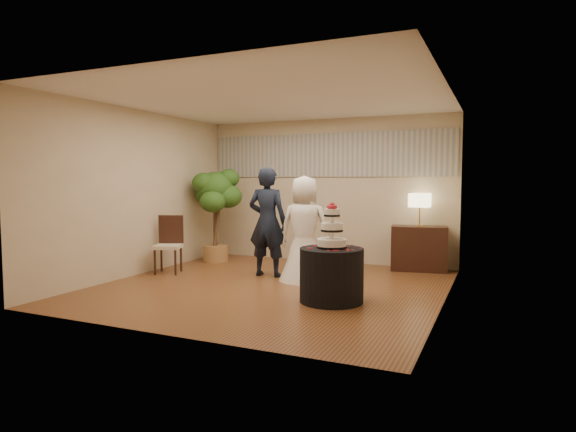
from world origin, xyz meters
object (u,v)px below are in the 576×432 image
at_px(wedding_cake, 332,225).
at_px(console, 419,248).
at_px(cake_table, 332,275).
at_px(bride, 305,228).
at_px(groom, 267,222).
at_px(table_lamp, 420,210).
at_px(side_chair, 168,245).
at_px(ficus_tree, 215,214).

distance_m(wedding_cake, console, 2.88).
bearing_deg(cake_table, bride, 126.62).
bearing_deg(bride, cake_table, 121.63).
distance_m(groom, cake_table, 2.03).
relative_size(groom, bride, 1.09).
distance_m(table_lamp, side_chair, 4.45).
height_order(table_lamp, side_chair, table_lamp).
relative_size(bride, console, 1.76).
height_order(cake_table, table_lamp, table_lamp).
bearing_deg(table_lamp, cake_table, -104.65).
height_order(groom, table_lamp, groom).
relative_size(bride, cake_table, 1.99).
bearing_deg(console, side_chair, -162.34).
height_order(groom, ficus_tree, ficus_tree).
xyz_separation_m(cake_table, console, (0.71, 2.72, 0.04)).
bearing_deg(groom, side_chair, 11.86).
relative_size(wedding_cake, side_chair, 0.61).
xyz_separation_m(console, ficus_tree, (-3.83, -0.64, 0.54)).
distance_m(cake_table, side_chair, 3.30).
bearing_deg(groom, cake_table, 137.70).
bearing_deg(cake_table, console, 75.35).
distance_m(cake_table, table_lamp, 2.90).
xyz_separation_m(table_lamp, ficus_tree, (-3.83, -0.64, -0.15)).
bearing_deg(side_chair, groom, -4.82).
bearing_deg(ficus_tree, cake_table, -33.66).
bearing_deg(side_chair, cake_table, -33.53).
relative_size(groom, wedding_cake, 3.03).
bearing_deg(groom, table_lamp, -150.34).
distance_m(cake_table, ficus_tree, 3.80).
bearing_deg(cake_table, table_lamp, 75.35).
relative_size(cake_table, console, 0.88).
bearing_deg(table_lamp, side_chair, -153.00).
relative_size(groom, console, 1.91).
bearing_deg(bride, groom, -10.88).
xyz_separation_m(groom, ficus_tree, (-1.58, 0.88, 0.02)).
relative_size(bride, wedding_cake, 2.78).
bearing_deg(cake_table, wedding_cake, 0.00).
bearing_deg(bride, ficus_tree, -27.57).
distance_m(console, table_lamp, 0.69).
relative_size(wedding_cake, ficus_tree, 0.32).
xyz_separation_m(groom, wedding_cake, (1.54, -1.20, 0.10)).
xyz_separation_m(wedding_cake, side_chair, (-3.22, 0.72, -0.52)).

